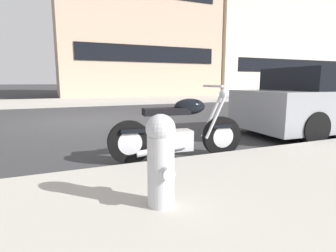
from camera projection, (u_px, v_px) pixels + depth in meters
name	position (u px, v px, depth m)	size (l,w,h in m)	color
ground_plane	(91.00, 121.00, 7.99)	(260.00, 260.00, 0.00)	#333335
sidewalk_far_curb	(249.00, 97.00, 19.33)	(120.00, 5.00, 0.14)	#ADA89E
parking_stall_stripe	(127.00, 158.00, 4.09)	(0.12, 2.20, 0.01)	silver
parked_motorcycle	(180.00, 132.00, 3.98)	(2.06, 0.62, 1.11)	black
parked_car_behind_motorcycle	(331.00, 102.00, 6.10)	(4.42, 2.06, 1.44)	gray
fire_hydrant	(161.00, 158.00, 2.17)	(0.24, 0.36, 0.76)	#B7B7BC
townhouse_far_uphill	(127.00, 14.00, 22.94)	(11.67, 11.60, 13.78)	tan
townhouse_corner_block	(261.00, 37.00, 27.83)	(15.50, 10.07, 11.48)	beige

